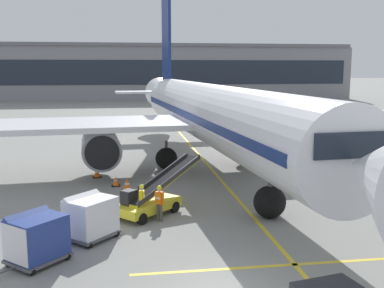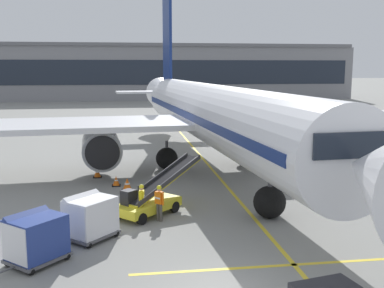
{
  "view_description": "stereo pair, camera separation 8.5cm",
  "coord_description": "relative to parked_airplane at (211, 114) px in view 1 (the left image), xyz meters",
  "views": [
    {
      "loc": [
        -2.98,
        -13.68,
        7.19
      ],
      "look_at": [
        0.46,
        9.66,
        3.29
      ],
      "focal_mm": 43.12,
      "sensor_mm": 36.0,
      "label": 1
    },
    {
      "loc": [
        -2.9,
        -13.69,
        7.19
      ],
      "look_at": [
        0.46,
        9.66,
        3.29
      ],
      "focal_mm": 43.12,
      "sensor_mm": 36.0,
      "label": 2
    }
  ],
  "objects": [
    {
      "name": "safety_cone_engine_keepout",
      "position": [
        -5.92,
        -4.9,
        -3.6
      ],
      "size": [
        0.69,
        0.69,
        0.78
      ],
      "color": "black",
      "rests_on": "ground"
    },
    {
      "name": "belt_loader",
      "position": [
        -4.75,
        -9.42,
        -3.17
      ],
      "size": [
        4.81,
        4.7,
        2.56
      ],
      "color": "gold",
      "rests_on": "ground"
    },
    {
      "name": "baggage_cart_second",
      "position": [
        -9.32,
        -14.66,
        -2.98
      ],
      "size": [
        2.53,
        2.56,
        1.91
      ],
      "color": "#515156",
      "rests_on": "ground"
    },
    {
      "name": "ground_crew_by_loader",
      "position": [
        -4.43,
        -10.58,
        -2.98
      ],
      "size": [
        0.43,
        0.45,
        1.74
      ],
      "color": "#514C42",
      "rests_on": "ground"
    },
    {
      "name": "ground_crew_by_carts",
      "position": [
        -5.25,
        -10.28,
        -2.98
      ],
      "size": [
        0.29,
        0.57,
        1.74
      ],
      "color": "#514C42",
      "rests_on": "ground"
    },
    {
      "name": "safety_cone_nose_mark",
      "position": [
        -6.59,
        -3.59,
        -3.68
      ],
      "size": [
        0.53,
        0.53,
        0.61
      ],
      "color": "black",
      "rests_on": "ground"
    },
    {
      "name": "apron_guidance_line_lead_in",
      "position": [
        0.14,
        -0.76,
        -3.97
      ],
      "size": [
        0.2,
        110.0,
        0.01
      ],
      "color": "yellow",
      "rests_on": "ground"
    },
    {
      "name": "baggage_cart_lead",
      "position": [
        -7.52,
        -12.45,
        -2.98
      ],
      "size": [
        2.53,
        2.56,
        1.91
      ],
      "color": "#515156",
      "rests_on": "ground"
    },
    {
      "name": "parked_airplane",
      "position": [
        0.0,
        0.0,
        0.0
      ],
      "size": [
        34.16,
        44.38,
        15.03
      ],
      "color": "white",
      "rests_on": "ground"
    },
    {
      "name": "terminal_building",
      "position": [
        -15.93,
        77.56,
        2.25
      ],
      "size": [
        125.1,
        14.44,
        12.57
      ],
      "color": "gray",
      "rests_on": "ground"
    },
    {
      "name": "apron_guidance_line_stop_bar",
      "position": [
        0.06,
        -16.23,
        -3.97
      ],
      "size": [
        12.0,
        0.2,
        0.01
      ],
      "color": "yellow",
      "rests_on": "ground"
    },
    {
      "name": "safety_cone_wingtip",
      "position": [
        -7.87,
        -1.14,
        -3.66
      ],
      "size": [
        0.57,
        0.57,
        0.65
      ],
      "color": "black",
      "rests_on": "ground"
    }
  ]
}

